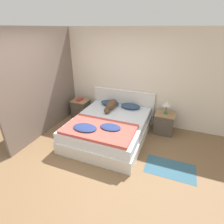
# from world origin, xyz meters

# --- Properties ---
(ground_plane) EXTENTS (16.00, 16.00, 0.00)m
(ground_plane) POSITION_xyz_m (0.00, 0.00, 0.00)
(ground_plane) COLOR brown
(wall_back) EXTENTS (9.00, 0.06, 2.55)m
(wall_back) POSITION_xyz_m (0.00, 2.13, 1.27)
(wall_back) COLOR beige
(wall_back) RESTS_ON ground_plane
(wall_side_left) EXTENTS (0.06, 3.10, 2.55)m
(wall_side_left) POSITION_xyz_m (-1.57, 1.05, 1.27)
(wall_side_left) COLOR #706056
(wall_side_left) RESTS_ON ground_plane
(bed) EXTENTS (1.74, 2.09, 0.52)m
(bed) POSITION_xyz_m (0.12, 0.99, 0.25)
(bed) COLOR silver
(bed) RESTS_ON ground_plane
(headboard) EXTENTS (1.82, 0.06, 0.93)m
(headboard) POSITION_xyz_m (0.12, 2.06, 0.49)
(headboard) COLOR silver
(headboard) RESTS_ON ground_plane
(nightstand_left) EXTENTS (0.48, 0.45, 0.55)m
(nightstand_left) POSITION_xyz_m (-1.13, 1.75, 0.28)
(nightstand_left) COLOR #4C4238
(nightstand_left) RESTS_ON ground_plane
(nightstand_right) EXTENTS (0.48, 0.45, 0.55)m
(nightstand_right) POSITION_xyz_m (1.36, 1.75, 0.28)
(nightstand_right) COLOR #4C4238
(nightstand_right) RESTS_ON ground_plane
(pillow_left) EXTENTS (0.54, 0.35, 0.12)m
(pillow_left) POSITION_xyz_m (-0.19, 1.81, 0.58)
(pillow_left) COLOR navy
(pillow_left) RESTS_ON bed
(pillow_right) EXTENTS (0.54, 0.35, 0.12)m
(pillow_right) POSITION_xyz_m (0.42, 1.81, 0.58)
(pillow_right) COLOR navy
(pillow_right) RESTS_ON bed
(quilt) EXTENTS (1.52, 0.90, 0.11)m
(quilt) POSITION_xyz_m (0.11, 0.44, 0.56)
(quilt) COLOR #BC4C42
(quilt) RESTS_ON bed
(dog) EXTENTS (0.23, 0.81, 0.23)m
(dog) POSITION_xyz_m (-0.05, 1.56, 0.62)
(dog) COLOR brown
(dog) RESTS_ON bed
(book_stack) EXTENTS (0.14, 0.22, 0.05)m
(book_stack) POSITION_xyz_m (-1.13, 1.73, 0.58)
(book_stack) COLOR #703D7F
(book_stack) RESTS_ON nightstand_left
(table_lamp) EXTENTS (0.23, 0.23, 0.34)m
(table_lamp) POSITION_xyz_m (1.36, 1.75, 0.82)
(table_lamp) COLOR #336B4C
(table_lamp) RESTS_ON nightstand_right
(rug) EXTENTS (0.96, 0.56, 0.00)m
(rug) POSITION_xyz_m (1.66, 0.42, 0.00)
(rug) COLOR #335B70
(rug) RESTS_ON ground_plane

